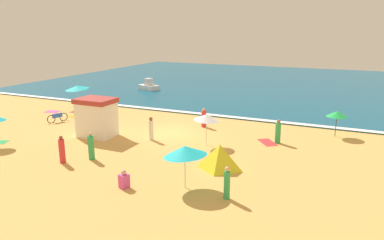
{
  "coord_description": "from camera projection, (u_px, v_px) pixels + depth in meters",
  "views": [
    {
      "loc": [
        12.37,
        -23.35,
        7.75
      ],
      "look_at": [
        1.12,
        1.35,
        0.8
      ],
      "focal_mm": 33.92,
      "sensor_mm": 36.0,
      "label": 1
    }
  ],
  "objects": [
    {
      "name": "ground_plane",
      "position": [
        171.0,
        133.0,
        27.48
      ],
      "size": [
        60.0,
        60.0,
        0.0
      ],
      "primitive_type": "plane",
      "color": "#E0A856"
    },
    {
      "name": "ocean_water",
      "position": [
        262.0,
        83.0,
        52.15
      ],
      "size": [
        60.0,
        44.0,
        0.1
      ],
      "primitive_type": "cube",
      "color": "#0F567A",
      "rests_on": "ground_plane"
    },
    {
      "name": "wave_breaker_foam",
      "position": [
        203.0,
        114.0,
        33.0
      ],
      "size": [
        57.0,
        0.7,
        0.01
      ],
      "primitive_type": "cube",
      "color": "white",
      "rests_on": "ocean_water"
    },
    {
      "name": "lifeguard_cabana",
      "position": [
        97.0,
        117.0,
        26.23
      ],
      "size": [
        2.65,
        2.05,
        2.83
      ],
      "color": "white",
      "rests_on": "ground_plane"
    },
    {
      "name": "beach_umbrella_0",
      "position": [
        185.0,
        151.0,
        17.62
      ],
      "size": [
        2.45,
        2.42,
        2.29
      ],
      "color": "silver",
      "rests_on": "ground_plane"
    },
    {
      "name": "beach_umbrella_1",
      "position": [
        77.0,
        88.0,
        35.41
      ],
      "size": [
        3.15,
        3.16,
        2.33
      ],
      "color": "silver",
      "rests_on": "ground_plane"
    },
    {
      "name": "beach_umbrella_2",
      "position": [
        337.0,
        114.0,
        26.15
      ],
      "size": [
        2.07,
        2.07,
        1.9
      ],
      "color": "#4C3823",
      "rests_on": "ground_plane"
    },
    {
      "name": "beach_umbrella_3",
      "position": [
        206.0,
        117.0,
        24.11
      ],
      "size": [
        1.85,
        1.83,
        2.21
      ],
      "color": "silver",
      "rests_on": "ground_plane"
    },
    {
      "name": "beach_tent",
      "position": [
        220.0,
        157.0,
        20.21
      ],
      "size": [
        2.05,
        1.72,
        1.47
      ],
      "color": "yellow",
      "rests_on": "ground_plane"
    },
    {
      "name": "parked_bicycle",
      "position": [
        57.0,
        117.0,
        30.53
      ],
      "size": [
        0.65,
        1.74,
        0.76
      ],
      "color": "black",
      "rests_on": "ground_plane"
    },
    {
      "name": "beachgoer_0",
      "position": [
        227.0,
        184.0,
        16.7
      ],
      "size": [
        0.36,
        0.36,
        1.59
      ],
      "color": "green",
      "rests_on": "ground_plane"
    },
    {
      "name": "beachgoer_1",
      "position": [
        97.0,
        115.0,
        31.22
      ],
      "size": [
        0.52,
        0.52,
        0.97
      ],
      "color": "#D84CA5",
      "rests_on": "ground_plane"
    },
    {
      "name": "beachgoer_2",
      "position": [
        151.0,
        129.0,
        25.53
      ],
      "size": [
        0.33,
        0.33,
        1.67
      ],
      "color": "white",
      "rests_on": "ground_plane"
    },
    {
      "name": "beachgoer_3",
      "position": [
        62.0,
        150.0,
        21.2
      ],
      "size": [
        0.35,
        0.35,
        1.66
      ],
      "color": "red",
      "rests_on": "ground_plane"
    },
    {
      "name": "beachgoer_4",
      "position": [
        278.0,
        132.0,
        24.84
      ],
      "size": [
        0.51,
        0.51,
        1.68
      ],
      "color": "green",
      "rests_on": "ground_plane"
    },
    {
      "name": "beachgoer_5",
      "position": [
        85.0,
        112.0,
        32.42
      ],
      "size": [
        0.61,
        0.61,
        0.97
      ],
      "color": "green",
      "rests_on": "ground_plane"
    },
    {
      "name": "beachgoer_6",
      "position": [
        124.0,
        180.0,
        17.98
      ],
      "size": [
        0.53,
        0.53,
        0.94
      ],
      "color": "#D84CA5",
      "rests_on": "ground_plane"
    },
    {
      "name": "beachgoer_7",
      "position": [
        204.0,
        118.0,
        28.91
      ],
      "size": [
        0.51,
        0.51,
        1.55
      ],
      "color": "red",
      "rests_on": "ground_plane"
    },
    {
      "name": "beachgoer_8",
      "position": [
        91.0,
        147.0,
        21.75
      ],
      "size": [
        0.47,
        0.47,
        1.7
      ],
      "color": "green",
      "rests_on": "ground_plane"
    },
    {
      "name": "beach_towel_1",
      "position": [
        78.0,
        112.0,
        34.08
      ],
      "size": [
        1.55,
        0.96,
        0.01
      ],
      "color": "red",
      "rests_on": "ground_plane"
    },
    {
      "name": "beach_towel_2",
      "position": [
        78.0,
        116.0,
        32.67
      ],
      "size": [
        1.42,
        1.74,
        0.01
      ],
      "color": "orange",
      "rests_on": "ground_plane"
    },
    {
      "name": "beach_towel_3",
      "position": [
        268.0,
        142.0,
        25.15
      ],
      "size": [
        1.72,
        1.88,
        0.01
      ],
      "color": "red",
      "rests_on": "ground_plane"
    },
    {
      "name": "beach_towel_4",
      "position": [
        52.0,
        112.0,
        34.31
      ],
      "size": [
        1.56,
        1.27,
        0.01
      ],
      "color": "#D84CA5",
      "rests_on": "ground_plane"
    },
    {
      "name": "small_boat_0",
      "position": [
        149.0,
        86.0,
        45.86
      ],
      "size": [
        2.92,
        2.08,
        1.41
      ],
      "color": "white",
      "rests_on": "ocean_water"
    }
  ]
}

